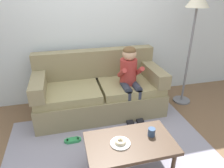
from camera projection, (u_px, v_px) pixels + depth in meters
ground at (108, 143)px, 2.74m from camera, size 10.00×10.00×0.00m
wall_back at (88, 20)px, 3.36m from camera, size 8.00×0.10×2.80m
area_rug at (113, 156)px, 2.52m from camera, size 2.60×2.03×0.01m
couch at (99, 91)px, 3.34m from camera, size 2.00×0.90×0.96m
coffee_table at (130, 145)px, 2.17m from camera, size 0.94×0.56×0.42m
person_child at (130, 75)px, 3.12m from camera, size 0.34×0.58×1.10m
plate at (120, 143)px, 2.11m from camera, size 0.21×0.21×0.01m
donut at (120, 141)px, 2.10m from camera, size 0.16×0.16×0.04m
mug at (152, 132)px, 2.22m from camera, size 0.08×0.08×0.09m
toy_controller at (73, 141)px, 2.75m from camera, size 0.23×0.09×0.05m
floor_lamp at (196, 11)px, 3.07m from camera, size 0.35×0.35×1.87m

